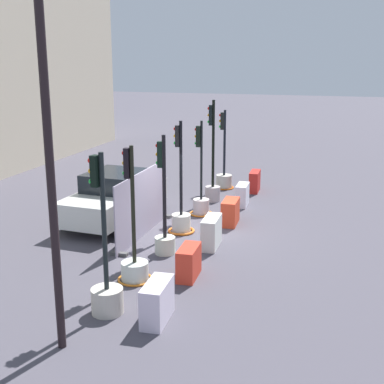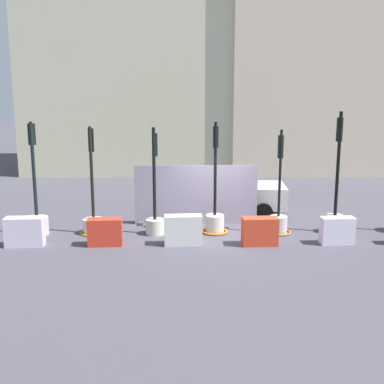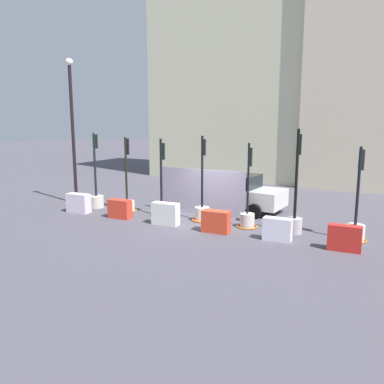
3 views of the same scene
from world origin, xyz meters
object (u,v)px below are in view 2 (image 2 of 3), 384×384
Objects in this scene: traffic_light_0 at (37,214)px; construction_barrier_2 at (183,230)px; construction_barrier_4 at (337,231)px; car_white_van at (224,191)px; traffic_light_5 at (335,208)px; construction_barrier_0 at (25,232)px; traffic_light_3 at (215,216)px; construction_barrier_1 at (105,232)px; traffic_light_1 at (94,217)px; construction_barrier_3 at (260,231)px; traffic_light_2 at (155,212)px; traffic_light_4 at (278,217)px.

traffic_light_0 is 3.16× the size of construction_barrier_2.
car_white_van reaches higher than construction_barrier_4.
traffic_light_5 is 9.59m from construction_barrier_0.
traffic_light_3 is at bearing 1.30° from traffic_light_0.
traffic_light_5 is at bearing 14.25° from construction_barrier_2.
construction_barrier_2 is (2.29, 0.02, 0.04)m from construction_barrier_1.
traffic_light_5 is at bearing 0.08° from traffic_light_1.
construction_barrier_0 is at bearing -148.27° from car_white_van.
traffic_light_2 is at bearing 159.41° from construction_barrier_3.
construction_barrier_0 is at bearing -179.33° from construction_barrier_1.
traffic_light_4 is (5.88, -0.05, -0.00)m from traffic_light_1.
traffic_light_2 is 3.01× the size of construction_barrier_0.
construction_barrier_1 is 1.02× the size of construction_barrier_4.
traffic_light_5 is 4.20m from car_white_van.
construction_barrier_3 is 2.32m from construction_barrier_4.
traffic_light_5 is at bearing 76.45° from construction_barrier_4.
car_white_van reaches higher than construction_barrier_0.
traffic_light_1 reaches higher than traffic_light_2.
traffic_light_4 reaches higher than construction_barrier_2.
traffic_light_4 is at bearing 57.60° from construction_barrier_3.
traffic_light_1 is (1.76, 0.09, -0.13)m from traffic_light_0.
construction_barrier_2 is at bearing -51.61° from traffic_light_2.
construction_barrier_1 is (2.32, -1.15, -0.25)m from traffic_light_0.
construction_barrier_3 reaches higher than construction_barrier_1.
traffic_light_5 reaches higher than construction_barrier_1.
construction_barrier_4 is at bearing -37.19° from traffic_light_4.
traffic_light_0 is 6.64m from car_white_van.
traffic_light_1 is at bearing 114.20° from construction_barrier_1.
traffic_light_3 is at bearing -100.84° from car_white_van.
construction_barrier_4 is at bearing -103.55° from traffic_light_5.
construction_barrier_2 is 1.12× the size of construction_barrier_4.
traffic_light_5 reaches higher than construction_barrier_3.
traffic_light_0 is 3.36× the size of construction_barrier_3.
construction_barrier_3 is 0.23× the size of car_white_van.
construction_barrier_2 reaches higher than construction_barrier_4.
car_white_van is at bearing 121.13° from traffic_light_4.
traffic_light_0 is 3.48× the size of construction_barrier_1.
construction_barrier_0 is at bearing -172.33° from traffic_light_5.
traffic_light_0 reaches higher than traffic_light_2.
traffic_light_3 is 2.03m from traffic_light_4.
construction_barrier_3 is at bearing -78.59° from car_white_van.
traffic_light_1 is 3.10m from construction_barrier_2.
traffic_light_4 is 1.85m from traffic_light_5.
construction_barrier_1 is (-1.40, -1.14, -0.31)m from traffic_light_2.
construction_barrier_3 is (3.15, -1.18, -0.30)m from traffic_light_2.
traffic_light_3 is at bearing 3.92° from traffic_light_2.
construction_barrier_2 is 0.24× the size of car_white_van.
construction_barrier_0 is at bearing -170.95° from traffic_light_4.
construction_barrier_3 is 3.89m from car_white_van.
traffic_light_2 reaches higher than construction_barrier_1.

